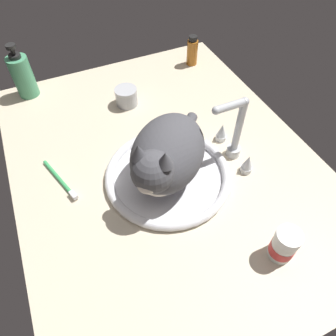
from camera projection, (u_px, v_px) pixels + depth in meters
countertop at (165, 164)px, 90.50cm from camera, size 107.31×82.46×3.00cm
sink_basin at (168, 175)px, 84.71cm from camera, size 33.97×33.97×2.37cm
faucet at (235, 136)px, 84.76cm from camera, size 16.74×11.09×20.18cm
cat at (166, 156)px, 76.45cm from camera, size 31.64×31.31×18.78cm
soap_pump_bottle at (23, 76)px, 103.37cm from camera, size 6.74×6.74×18.23cm
amber_bottle at (192, 51)px, 117.17cm from camera, size 4.04×4.04×11.01cm
metal_jar at (126, 97)px, 103.33cm from camera, size 7.31×7.31×5.87cm
pill_bottle at (284, 245)px, 68.22cm from camera, size 5.65×5.65×8.98cm
toothbrush at (61, 180)px, 84.06cm from camera, size 16.60×6.13×1.70cm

